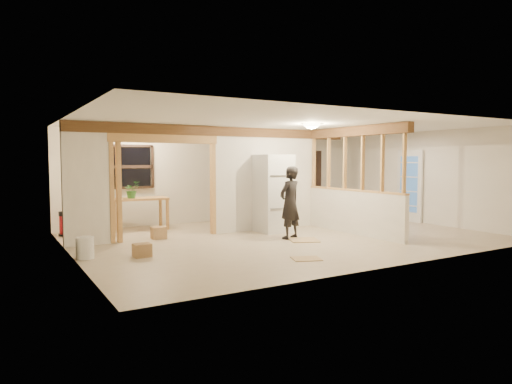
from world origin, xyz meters
TOP-DOWN VIEW (x-y plane):
  - floor at (0.00, 0.00)m, footprint 9.00×6.50m
  - ceiling at (0.00, 0.00)m, footprint 9.00×6.50m
  - wall_back at (0.00, 3.25)m, footprint 9.00×0.01m
  - wall_front at (0.00, -3.25)m, footprint 9.00×0.01m
  - wall_left at (-4.50, 0.00)m, footprint 0.01×6.50m
  - wall_right at (4.50, 0.00)m, footprint 0.01×6.50m
  - partition_left_stub at (-4.05, 1.20)m, footprint 0.90×0.12m
  - partition_center at (0.20, 1.20)m, footprint 2.80×0.12m
  - doorway_frame at (-2.40, 1.20)m, footprint 2.46×0.14m
  - header_beam_back at (-1.00, 1.20)m, footprint 7.00×0.18m
  - header_beam_right at (1.60, -0.40)m, footprint 0.18×3.30m
  - pony_wall at (1.60, -0.40)m, footprint 0.12×3.20m
  - stud_partition at (1.60, -0.40)m, footprint 0.14×3.20m
  - window_back at (-2.60, 3.17)m, footprint 1.12×0.10m
  - french_door at (4.42, 0.40)m, footprint 0.12×0.86m
  - ceiling_dome_main at (0.30, -0.50)m, footprint 0.36×0.36m
  - ceiling_dome_util at (-2.50, 2.30)m, footprint 0.32×0.32m
  - hanging_bulb at (-2.00, 1.60)m, footprint 0.07×0.07m
  - refrigerator at (0.14, 0.77)m, footprint 0.76×0.74m
  - woman at (-0.07, -0.23)m, footprint 0.67×0.54m
  - work_table at (-2.53, 2.63)m, footprint 1.32×0.74m
  - potted_plant at (-2.77, 2.54)m, footprint 0.47×0.44m
  - shop_vac at (-4.20, 2.67)m, footprint 0.44×0.44m
  - bookshelf at (2.73, 3.01)m, footprint 1.01×0.34m
  - bucket at (-4.32, -0.11)m, footprint 0.37×0.37m
  - box_util_a at (-2.56, 1.21)m, footprint 0.31×0.26m
  - box_util_b at (-3.46, 2.08)m, footprint 0.34×0.34m
  - box_front at (-3.42, -0.46)m, footprint 0.31×0.26m
  - floor_panel_near at (0.05, -0.58)m, footprint 0.77×0.77m
  - floor_panel_far at (-1.01, -2.10)m, footprint 0.59×0.53m

SIDE VIEW (x-z plane):
  - floor at x=0.00m, z-range -0.01..0.00m
  - floor_panel_far at x=-1.01m, z-range 0.00..0.02m
  - floor_panel_near at x=0.05m, z-range 0.00..0.02m
  - box_front at x=-3.42m, z-range 0.00..0.24m
  - box_util_a at x=-2.56m, z-range 0.00..0.26m
  - box_util_b at x=-3.46m, z-range 0.00..0.30m
  - bucket at x=-4.32m, z-range 0.00..0.38m
  - shop_vac at x=-4.20m, z-range 0.00..0.56m
  - work_table at x=-2.53m, z-range 0.00..0.80m
  - pony_wall at x=1.60m, z-range 0.00..1.00m
  - woman at x=-0.07m, z-range 0.00..1.59m
  - refrigerator at x=0.14m, z-range 0.00..1.85m
  - french_door at x=4.42m, z-range 0.00..2.00m
  - bookshelf at x=2.73m, z-range 0.00..2.01m
  - potted_plant at x=-2.77m, z-range 0.80..1.21m
  - doorway_frame at x=-2.40m, z-range 0.00..2.20m
  - wall_back at x=0.00m, z-range 0.00..2.50m
  - wall_front at x=0.00m, z-range 0.00..2.50m
  - wall_left at x=-4.50m, z-range 0.00..2.50m
  - wall_right at x=4.50m, z-range 0.00..2.50m
  - partition_left_stub at x=-4.05m, z-range 0.00..2.50m
  - partition_center at x=0.20m, z-range 0.00..2.50m
  - window_back at x=-2.60m, z-range 1.00..2.10m
  - stud_partition at x=1.60m, z-range 1.00..2.32m
  - hanging_bulb at x=-2.00m, z-range 2.15..2.22m
  - header_beam_back at x=-1.00m, z-range 2.27..2.49m
  - header_beam_right at x=1.60m, z-range 2.27..2.49m
  - ceiling_dome_main at x=0.30m, z-range 2.40..2.56m
  - ceiling_dome_util at x=-2.50m, z-range 2.41..2.55m
  - ceiling at x=0.00m, z-range 2.50..2.50m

